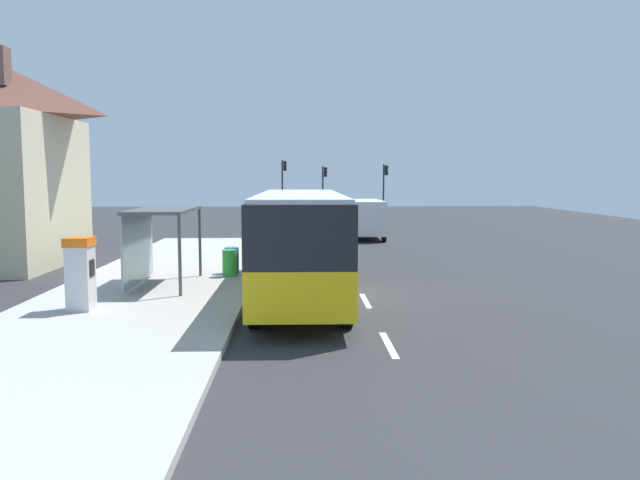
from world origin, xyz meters
name	(u,v)px	position (x,y,z in m)	size (l,w,h in m)	color
ground_plane	(332,247)	(0.00, 14.00, -0.02)	(56.00, 92.00, 0.04)	#2D2D30
sidewalk_platform	(163,283)	(-6.40, 2.00, 0.09)	(6.20, 30.00, 0.18)	#ADAAA3
lane_stripe_seg_0	(389,345)	(0.25, -6.00, 0.01)	(0.16, 2.20, 0.01)	silver
lane_stripe_seg_1	(365,301)	(0.25, -1.00, 0.01)	(0.16, 2.20, 0.01)	silver
lane_stripe_seg_2	(352,275)	(0.25, 4.00, 0.01)	(0.16, 2.20, 0.01)	silver
lane_stripe_seg_3	(343,258)	(0.25, 9.00, 0.01)	(0.16, 2.20, 0.01)	silver
lane_stripe_seg_4	(336,246)	(0.25, 14.00, 0.01)	(0.16, 2.20, 0.01)	silver
lane_stripe_seg_5	(332,237)	(0.25, 19.00, 0.01)	(0.16, 2.20, 0.01)	silver
lane_stripe_seg_6	(328,231)	(0.25, 24.00, 0.01)	(0.16, 2.20, 0.01)	silver
lane_stripe_seg_7	(325,225)	(0.25, 29.00, 0.01)	(0.16, 2.20, 0.01)	silver
bus	(300,239)	(-1.71, -0.56, 1.84)	(2.56, 11.02, 3.21)	yellow
white_van	(365,216)	(2.20, 18.25, 1.34)	(2.05, 5.21, 2.30)	silver
sedan_near	(349,213)	(2.30, 31.50, 0.79)	(1.86, 4.41, 1.52)	navy
sedan_far	(344,209)	(2.30, 37.53, 0.79)	(1.90, 4.43, 1.52)	#B7B7BC
ticket_machine	(80,273)	(-7.51, -2.85, 1.17)	(0.66, 0.76, 1.94)	silver
recycling_bin_green	(230,263)	(-4.20, 2.79, 0.66)	(0.52, 0.52, 0.95)	green
recycling_bin_blue	(232,260)	(-4.20, 3.49, 0.66)	(0.52, 0.52, 0.95)	blue
traffic_light_near_side	(385,183)	(5.50, 34.11, 3.17)	(0.49, 0.28, 4.75)	#2D2D2D
traffic_light_far_side	(283,180)	(-3.10, 34.91, 3.40)	(0.49, 0.28, 5.13)	#2D2D2D
traffic_light_median	(324,184)	(0.40, 35.71, 3.09)	(0.49, 0.28, 4.61)	#2D2D2D
bus_shelter	(154,227)	(-6.41, 0.95, 2.10)	(1.80, 4.00, 2.50)	#4C4C51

